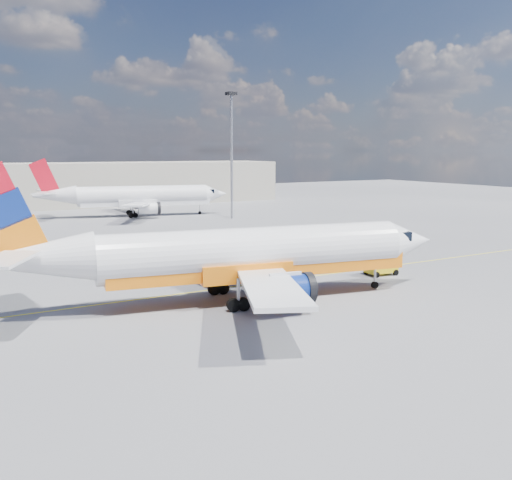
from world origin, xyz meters
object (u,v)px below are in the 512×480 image
main_jet (240,255)px  traffic_cone (300,298)px  gse_tug (380,265)px  second_jet (137,197)px

main_jet → traffic_cone: size_ratio=50.67×
traffic_cone → gse_tug: bearing=20.1°
main_jet → second_jet: (10.27, 53.43, -0.19)m
main_jet → second_jet: main_jet is taller
second_jet → traffic_cone: bearing=-84.1°
second_jet → traffic_cone: size_ratio=47.77×
main_jet → traffic_cone: 5.05m
main_jet → second_jet: 54.41m
main_jet → traffic_cone: main_jet is taller
gse_tug → traffic_cone: bearing=-156.5°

